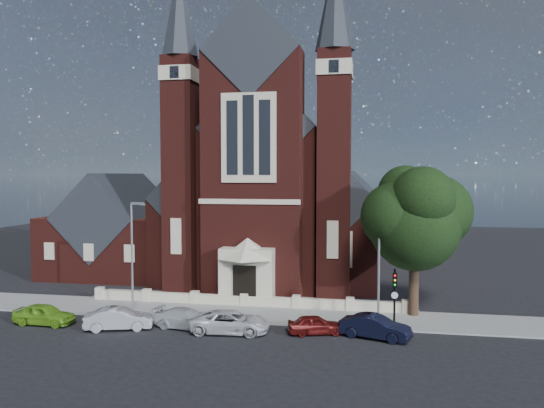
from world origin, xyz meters
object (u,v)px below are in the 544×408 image
(street_tree, at_px, (417,220))
(street_lamp_right, at_px, (380,256))
(traffic_signal, at_px, (395,291))
(car_white_suv, at_px, (230,322))
(car_silver_a, at_px, (119,319))
(car_navy, at_px, (375,327))
(parish_hall, at_px, (119,234))
(car_lime_van, at_px, (44,314))
(car_silver_b, at_px, (187,319))
(church, at_px, (280,193))
(car_dark_red, at_px, (316,325))
(street_lamp_left, at_px, (133,249))

(street_tree, height_order, street_lamp_right, street_tree)
(traffic_signal, bearing_deg, street_lamp_right, 120.01)
(car_white_suv, bearing_deg, car_silver_a, 90.91)
(traffic_signal, xyz_separation_m, car_silver_a, (-17.71, -3.23, -1.87))
(car_white_suv, relative_size, car_navy, 1.17)
(parish_hall, xyz_separation_m, street_tree, (28.60, -12.29, 2.95))
(traffic_signal, bearing_deg, car_white_suv, -165.83)
(car_lime_van, height_order, car_silver_a, car_silver_a)
(car_lime_van, bearing_deg, traffic_signal, -80.16)
(car_silver_b, bearing_deg, parish_hall, 47.03)
(street_tree, bearing_deg, traffic_signal, -115.95)
(church, xyz_separation_m, car_navy, (9.76, -22.62, -7.47))
(car_lime_van, bearing_deg, car_silver_b, -82.28)
(car_lime_van, xyz_separation_m, car_navy, (21.97, 0.98, 0.01))
(street_lamp_right, xyz_separation_m, car_lime_van, (-22.30, -4.66, -3.89))
(church, distance_m, street_lamp_right, 21.76)
(street_tree, bearing_deg, car_dark_red, -141.69)
(street_lamp_left, distance_m, car_navy, 18.46)
(street_lamp_right, height_order, car_lime_van, street_lamp_right)
(street_tree, bearing_deg, car_white_suv, -153.74)
(parish_hall, relative_size, street_lamp_right, 1.51)
(street_tree, relative_size, car_silver_b, 2.40)
(parish_hall, bearing_deg, car_white_suv, -47.55)
(street_lamp_left, xyz_separation_m, car_silver_b, (5.47, -3.73, -3.95))
(parish_hall, xyz_separation_m, car_white_suv, (16.64, -18.19, -3.30))
(church, height_order, traffic_signal, church)
(car_navy, bearing_deg, street_lamp_right, 12.19)
(parish_hall, distance_m, traffic_signal, 31.20)
(traffic_signal, distance_m, car_dark_red, 5.66)
(street_lamp_left, xyz_separation_m, street_lamp_right, (18.00, 0.00, 0.00))
(car_white_suv, xyz_separation_m, car_dark_red, (5.40, 0.72, -0.10))
(parish_hall, relative_size, traffic_signal, 3.05)
(street_tree, bearing_deg, street_lamp_right, -145.74)
(church, relative_size, car_navy, 8.01)
(car_white_suv, bearing_deg, parish_hall, 38.62)
(traffic_signal, height_order, car_white_suv, traffic_signal)
(traffic_signal, bearing_deg, street_lamp_left, 175.24)
(street_tree, xyz_separation_m, street_lamp_left, (-20.51, -1.71, -2.36))
(church, relative_size, car_silver_a, 8.04)
(street_tree, distance_m, car_lime_van, 26.36)
(church, height_order, car_navy, church)
(car_silver_b, bearing_deg, car_white_suv, -88.99)
(car_white_suv, bearing_deg, traffic_signal, -79.66)
(car_silver_a, relative_size, car_silver_b, 0.97)
(church, bearing_deg, street_tree, -53.83)
(church, xyz_separation_m, traffic_signal, (11.00, -20.52, -5.60))
(street_tree, xyz_separation_m, car_navy, (-2.84, -5.38, -6.24))
(traffic_signal, bearing_deg, parish_hall, 150.02)
(car_silver_b, xyz_separation_m, car_dark_red, (8.48, 0.26, -0.04))
(parish_hall, xyz_separation_m, traffic_signal, (27.00, -15.57, -1.43))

